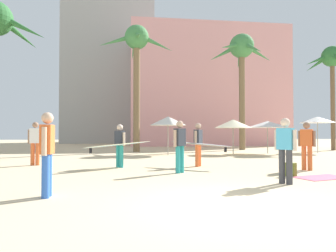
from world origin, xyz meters
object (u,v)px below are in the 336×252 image
at_px(cafe_umbrella_3, 317,120).
at_px(person_far_left, 180,144).
at_px(palm_tree_left, 242,56).
at_px(beach_towel, 322,177).
at_px(person_near_left, 307,144).
at_px(backpack, 291,170).
at_px(person_mid_left, 199,143).
at_px(palm_tree_right, 137,51).
at_px(person_mid_center, 35,141).
at_px(cafe_umbrella_2, 267,124).
at_px(cafe_umbrella_0, 168,121).
at_px(person_near_right, 285,148).
at_px(palm_tree_center, 332,63).
at_px(person_mid_right, 47,150).
at_px(person_far_right, 120,144).
at_px(cafe_umbrella_1, 233,124).

xyz_separation_m(cafe_umbrella_3, person_far_left, (-11.08, -9.28, -1.29)).
height_order(palm_tree_left, beach_towel, palm_tree_left).
bearing_deg(person_near_left, backpack, 179.38).
bearing_deg(person_mid_left, palm_tree_right, -41.54).
bearing_deg(person_mid_center, cafe_umbrella_3, -67.20).
bearing_deg(person_mid_center, cafe_umbrella_2, -63.45).
bearing_deg(beach_towel, cafe_umbrella_0, 108.74).
height_order(cafe_umbrella_3, person_far_left, cafe_umbrella_3).
xyz_separation_m(beach_towel, person_mid_left, (-2.98, 3.35, 0.92)).
xyz_separation_m(cafe_umbrella_0, person_near_left, (3.99, -8.22, -1.13)).
distance_m(person_near_left, person_near_right, 3.51).
xyz_separation_m(palm_tree_center, person_mid_right, (-17.49, -15.35, -5.87)).
bearing_deg(palm_tree_left, person_far_left, -118.44).
bearing_deg(cafe_umbrella_3, person_far_right, -150.27).
height_order(cafe_umbrella_0, person_far_right, cafe_umbrella_0).
bearing_deg(cafe_umbrella_1, person_far_right, -135.43).
relative_size(palm_tree_left, backpack, 22.39).
distance_m(palm_tree_left, person_far_left, 16.76).
bearing_deg(person_near_left, person_mid_right, 158.57).
relative_size(cafe_umbrella_3, person_far_right, 0.93).
xyz_separation_m(beach_towel, person_far_right, (-6.09, 3.38, 0.90)).
relative_size(palm_tree_right, person_far_right, 3.41).
bearing_deg(backpack, person_far_right, 116.11).
bearing_deg(palm_tree_center, person_near_right, -129.17).
bearing_deg(person_far_left, cafe_umbrella_0, 133.76).
relative_size(beach_towel, person_near_right, 0.95).
height_order(cafe_umbrella_3, person_mid_left, cafe_umbrella_3).
xyz_separation_m(backpack, person_far_left, (-3.25, 1.24, 0.76)).
xyz_separation_m(person_near_right, person_far_left, (-2.39, 2.52, 0.01)).
relative_size(palm_tree_right, person_near_right, 5.28).
relative_size(palm_tree_center, cafe_umbrella_2, 3.02).
distance_m(palm_tree_center, palm_tree_right, 15.34).
distance_m(palm_tree_right, beach_towel, 16.02).
height_order(palm_tree_left, cafe_umbrella_3, palm_tree_left).
relative_size(palm_tree_center, person_far_right, 3.08).
bearing_deg(palm_tree_left, backpack, -105.42).
height_order(backpack, person_near_left, person_near_left).
bearing_deg(backpack, beach_towel, -58.35).
bearing_deg(cafe_umbrella_0, beach_towel, -71.26).
bearing_deg(person_far_right, cafe_umbrella_2, -3.02).
relative_size(person_mid_left, person_far_left, 1.29).
xyz_separation_m(cafe_umbrella_0, person_near_right, (1.73, -10.91, -1.14)).
xyz_separation_m(cafe_umbrella_3, person_near_left, (-6.43, -9.11, -1.30)).
bearing_deg(cafe_umbrella_0, person_mid_left, -86.52).
distance_m(beach_towel, person_mid_center, 10.74).
relative_size(palm_tree_left, cafe_umbrella_0, 3.99).
height_order(person_mid_left, person_near_left, person_mid_left).
xyz_separation_m(beach_towel, backpack, (-0.79, 0.36, 0.19)).
bearing_deg(person_mid_right, person_far_left, -135.27).
xyz_separation_m(cafe_umbrella_2, person_near_left, (-2.64, -8.70, -0.96)).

